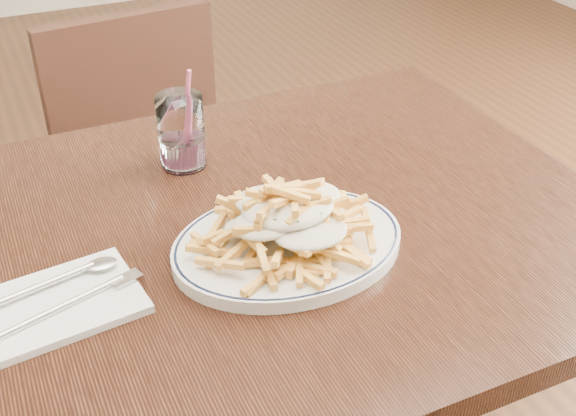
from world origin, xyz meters
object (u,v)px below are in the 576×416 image
water_glass (182,136)px  chair_far (128,149)px  fries_plate (288,244)px  table (208,278)px  loaded_fries (288,215)px

water_glass → chair_far: bearing=88.0°
fries_plate → water_glass: (-0.06, 0.29, 0.04)m
table → fries_plate: fries_plate is taller
table → loaded_fries: 0.18m
chair_far → loaded_fries: (0.04, -0.88, 0.33)m
table → fries_plate: 0.15m
chair_far → fries_plate: chair_far is taller
chair_far → fries_plate: bearing=-87.7°
table → fries_plate: size_ratio=3.36×
table → water_glass: bearing=80.3°
table → chair_far: size_ratio=1.42×
fries_plate → water_glass: water_glass is taller
fries_plate → loaded_fries: loaded_fries is taller
loaded_fries → water_glass: (-0.06, 0.29, -0.01)m
water_glass → table: bearing=-99.7°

